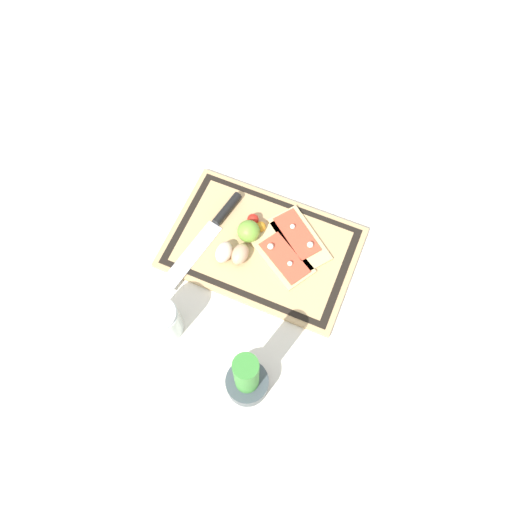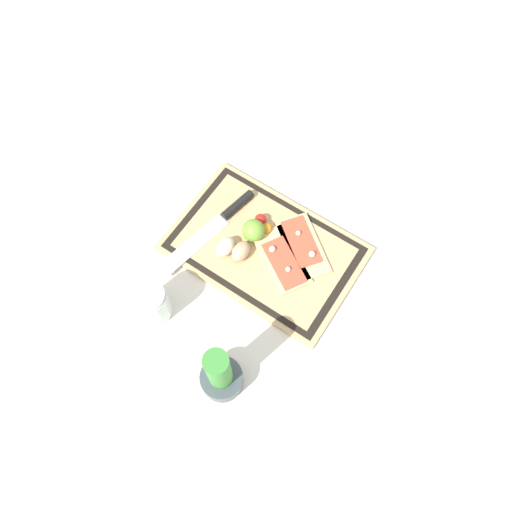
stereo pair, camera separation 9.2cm
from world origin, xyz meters
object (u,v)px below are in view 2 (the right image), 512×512
(pizza_slice_far, at_px, (282,260))
(cherry_tomato_red, at_px, (261,220))
(lime, at_px, (253,230))
(herb_pot, at_px, (220,375))
(pizza_slice_near, at_px, (303,246))
(knife, at_px, (223,218))
(egg_pink, at_px, (225,247))
(cherry_tomato_yellow, at_px, (267,228))
(egg_brown, at_px, (241,251))
(sauce_jar, at_px, (152,304))

(pizza_slice_far, distance_m, cherry_tomato_red, 0.12)
(lime, xyz_separation_m, herb_pot, (-0.14, 0.34, 0.03))
(pizza_slice_near, distance_m, cherry_tomato_red, 0.13)
(pizza_slice_near, height_order, herb_pot, herb_pot)
(knife, distance_m, egg_pink, 0.09)
(lime, bearing_deg, cherry_tomato_red, -81.83)
(pizza_slice_near, height_order, lime, lime)
(egg_pink, distance_m, cherry_tomato_yellow, 0.12)
(cherry_tomato_red, xyz_separation_m, cherry_tomato_yellow, (-0.03, 0.01, -0.00))
(pizza_slice_near, xyz_separation_m, herb_pot, (-0.02, 0.38, 0.05))
(egg_brown, relative_size, egg_pink, 1.00)
(herb_pot, bearing_deg, egg_pink, -56.39)
(pizza_slice_far, xyz_separation_m, egg_brown, (0.09, 0.04, 0.01))
(egg_brown, relative_size, cherry_tomato_red, 1.89)
(knife, relative_size, cherry_tomato_red, 10.33)
(egg_pink, bearing_deg, knife, -49.97)
(cherry_tomato_yellow, bearing_deg, egg_brown, 80.03)
(herb_pot, distance_m, sauce_jar, 0.24)
(herb_pot, bearing_deg, sauce_jar, -12.05)
(pizza_slice_far, bearing_deg, sauce_jar, 55.62)
(pizza_slice_near, relative_size, lime, 3.36)
(lime, relative_size, cherry_tomato_yellow, 2.10)
(pizza_slice_near, distance_m, egg_brown, 0.16)
(cherry_tomato_yellow, bearing_deg, herb_pot, 108.33)
(pizza_slice_far, xyz_separation_m, sauce_jar, (0.18, 0.27, 0.03))
(egg_pink, distance_m, lime, 0.08)
(knife, height_order, egg_brown, egg_brown)
(knife, relative_size, egg_pink, 5.46)
(pizza_slice_near, height_order, cherry_tomato_yellow, cherry_tomato_yellow)
(pizza_slice_far, bearing_deg, pizza_slice_near, -109.98)
(pizza_slice_far, height_order, cherry_tomato_yellow, cherry_tomato_yellow)
(pizza_slice_near, xyz_separation_m, sauce_jar, (0.21, 0.33, 0.03))
(egg_pink, xyz_separation_m, herb_pot, (-0.18, 0.27, 0.04))
(egg_brown, bearing_deg, cherry_tomato_red, -84.72)
(cherry_tomato_red, bearing_deg, pizza_slice_far, 149.64)
(egg_brown, relative_size, herb_pot, 0.26)
(pizza_slice_near, height_order, knife, pizza_slice_near)
(cherry_tomato_yellow, relative_size, sauce_jar, 0.24)
(cherry_tomato_red, height_order, sauce_jar, sauce_jar)
(knife, bearing_deg, cherry_tomato_red, -151.05)
(pizza_slice_near, xyz_separation_m, egg_brown, (0.12, 0.10, 0.01))
(herb_pot, bearing_deg, egg_brown, -63.43)
(egg_pink, height_order, cherry_tomato_yellow, egg_pink)
(cherry_tomato_red, relative_size, herb_pot, 0.14)
(cherry_tomato_red, bearing_deg, herb_pot, 111.30)
(cherry_tomato_yellow, xyz_separation_m, herb_pot, (-0.12, 0.37, 0.05))
(knife, bearing_deg, herb_pot, 124.98)
(pizza_slice_near, relative_size, egg_brown, 3.36)
(lime, bearing_deg, sauce_jar, 73.11)
(cherry_tomato_yellow, xyz_separation_m, sauce_jar, (0.11, 0.32, 0.02))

